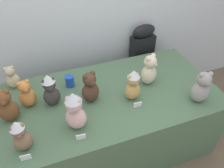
# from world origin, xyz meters

# --- Properties ---
(ground_plane) EXTENTS (10.00, 10.00, 0.00)m
(ground_plane) POSITION_xyz_m (0.00, 0.00, 0.00)
(ground_plane) COLOR brown
(wall_back) EXTENTS (7.00, 0.08, 2.60)m
(wall_back) POSITION_xyz_m (0.00, 0.99, 1.30)
(wall_back) COLOR silver
(wall_back) RESTS_ON ground_plane
(display_table) EXTENTS (1.90, 0.98, 0.72)m
(display_table) POSITION_xyz_m (0.00, 0.25, 0.36)
(display_table) COLOR #4C6B4C
(display_table) RESTS_ON ground_plane
(instrument_case) EXTENTS (0.29, 0.15, 1.01)m
(instrument_case) POSITION_xyz_m (0.60, 0.87, 0.51)
(instrument_case) COLOR black
(instrument_case) RESTS_ON ground_plane
(teddy_bear_ginger) EXTENTS (0.15, 0.14, 0.26)m
(teddy_bear_ginger) POSITION_xyz_m (-0.69, 0.36, 0.84)
(teddy_bear_ginger) COLOR #D17F3D
(teddy_bear_ginger) RESTS_ON display_table
(teddy_bear_cocoa) EXTENTS (0.18, 0.16, 0.30)m
(teddy_bear_cocoa) POSITION_xyz_m (-0.19, 0.24, 0.86)
(teddy_bear_cocoa) COLOR #4C3323
(teddy_bear_cocoa) RESTS_ON display_table
(teddy_bear_cream) EXTENTS (0.20, 0.19, 0.31)m
(teddy_bear_cream) POSITION_xyz_m (0.37, 0.29, 0.86)
(teddy_bear_cream) COLOR beige
(teddy_bear_cream) RESTS_ON display_table
(teddy_bear_ash) EXTENTS (0.18, 0.16, 0.30)m
(teddy_bear_ash) POSITION_xyz_m (0.66, -0.07, 0.86)
(teddy_bear_ash) COLOR gray
(teddy_bear_ash) RESTS_ON display_table
(teddy_bear_chestnut) EXTENTS (0.16, 0.14, 0.30)m
(teddy_bear_chestnut) POSITION_xyz_m (-0.84, 0.25, 0.86)
(teddy_bear_chestnut) COLOR brown
(teddy_bear_chestnut) RESTS_ON display_table
(teddy_bear_mocha) EXTENTS (0.13, 0.11, 0.27)m
(teddy_bear_mocha) POSITION_xyz_m (-0.75, -0.05, 0.85)
(teddy_bear_mocha) COLOR #7F6047
(teddy_bear_mocha) RESTS_ON display_table
(teddy_bear_honey) EXTENTS (0.15, 0.13, 0.30)m
(teddy_bear_honey) POSITION_xyz_m (0.15, 0.15, 0.87)
(teddy_bear_honey) COLOR tan
(teddy_bear_honey) RESTS_ON display_table
(teddy_bear_sand) EXTENTS (0.12, 0.11, 0.23)m
(teddy_bear_sand) POSITION_xyz_m (-0.81, 0.65, 0.83)
(teddy_bear_sand) COLOR #CCB78E
(teddy_bear_sand) RESTS_ON display_table
(teddy_bear_blush) EXTENTS (0.20, 0.19, 0.34)m
(teddy_bear_blush) POSITION_xyz_m (-0.37, 0.01, 0.89)
(teddy_bear_blush) COLOR beige
(teddy_bear_blush) RESTS_ON display_table
(teddy_bear_charcoal) EXTENTS (0.15, 0.13, 0.31)m
(teddy_bear_charcoal) POSITION_xyz_m (-0.50, 0.31, 0.87)
(teddy_bear_charcoal) COLOR #383533
(teddy_bear_charcoal) RESTS_ON display_table
(party_cup_blue) EXTENTS (0.08, 0.08, 0.11)m
(party_cup_blue) POSITION_xyz_m (-0.33, 0.49, 0.77)
(party_cup_blue) COLOR blue
(party_cup_blue) RESTS_ON display_table
(name_card_front_left) EXTENTS (0.07, 0.01, 0.05)m
(name_card_front_left) POSITION_xyz_m (-0.37, -0.12, 0.74)
(name_card_front_left) COLOR white
(name_card_front_left) RESTS_ON display_table
(name_card_front_middle) EXTENTS (0.07, 0.01, 0.05)m
(name_card_front_middle) POSITION_xyz_m (-0.75, -0.15, 0.74)
(name_card_front_middle) COLOR white
(name_card_front_middle) RESTS_ON display_table
(name_card_front_right) EXTENTS (0.07, 0.01, 0.05)m
(name_card_front_right) POSITION_xyz_m (0.15, 0.03, 0.74)
(name_card_front_right) COLOR white
(name_card_front_right) RESTS_ON display_table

